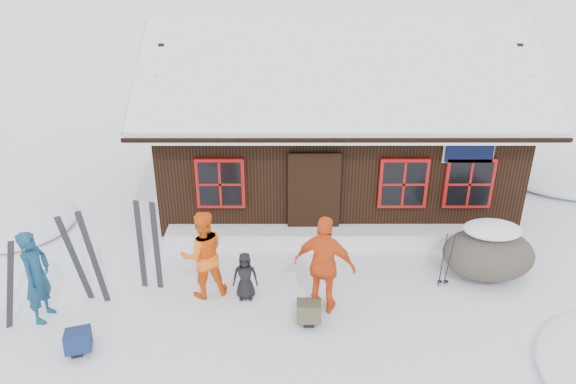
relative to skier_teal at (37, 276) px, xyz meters
name	(u,v)px	position (x,y,z in m)	size (l,w,h in m)	color
ground	(269,305)	(3.99, 0.33, -0.87)	(120.00, 120.00, 0.00)	white
mountain_hut	(334,133)	(5.49, 5.31, 0.70)	(8.90, 6.09, 4.42)	black
snow_drift	(341,236)	(5.49, 2.58, -0.70)	(7.60, 0.60, 0.35)	white
snow_mounds	(349,252)	(5.64, 2.19, -0.87)	(20.60, 13.20, 0.48)	white
skier_teal	(37,276)	(0.00, 0.00, 0.00)	(0.64, 0.42, 1.75)	navy
skier_orange_left	(203,254)	(2.77, 0.71, -0.01)	(0.84, 0.66, 1.73)	orange
skier_orange_right	(325,265)	(4.97, 0.23, 0.07)	(1.11, 0.46, 1.89)	#E35017
skier_crouched	(245,276)	(3.54, 0.58, -0.40)	(0.47, 0.30, 0.96)	black
boulder	(488,253)	(8.26, 1.31, -0.34)	(1.79, 1.34, 1.05)	#544C43
ski_pair_left	(1,289)	(-0.48, -0.32, -0.03)	(0.62, 0.43, 1.76)	black
ski_pair_mid	(84,259)	(0.66, 0.51, 0.03)	(0.70, 0.24, 1.89)	black
ski_pair_right	(149,247)	(1.72, 0.92, 0.03)	(0.45, 0.12, 1.90)	black
ski_poles	(446,261)	(7.34, 0.98, -0.33)	(0.21, 0.10, 1.16)	black
backpack_blue	(79,343)	(0.90, -0.87, -0.73)	(0.41, 0.54, 0.30)	navy
backpack_olive	(309,314)	(4.69, -0.12, -0.72)	(0.42, 0.56, 0.30)	#484533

